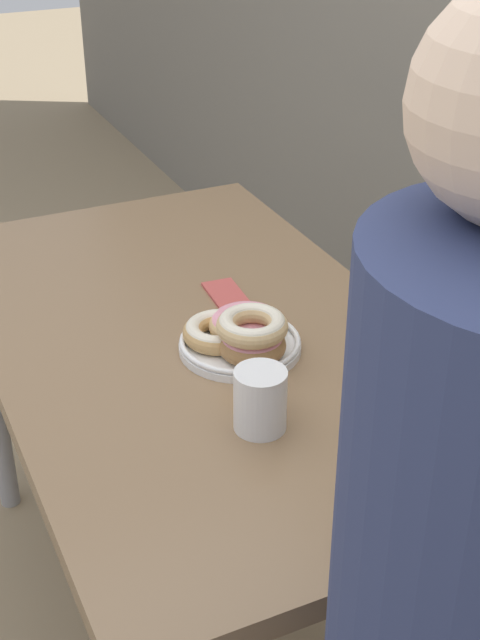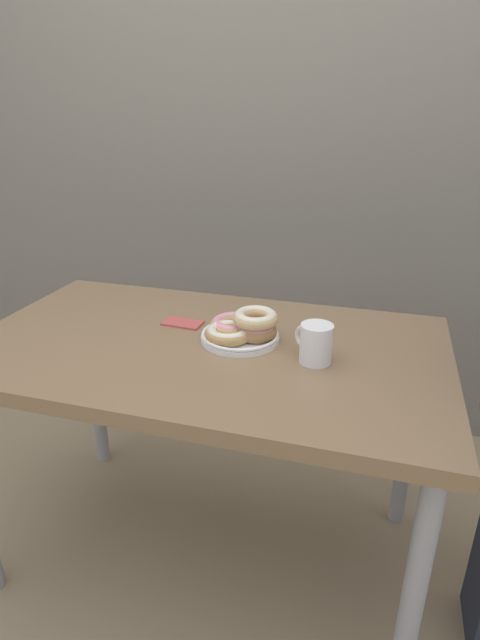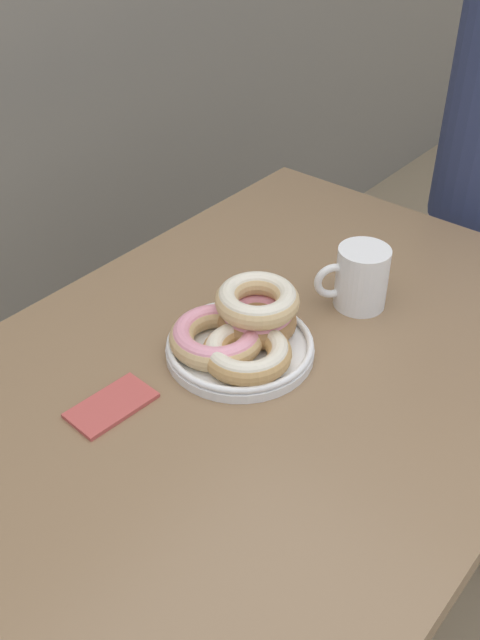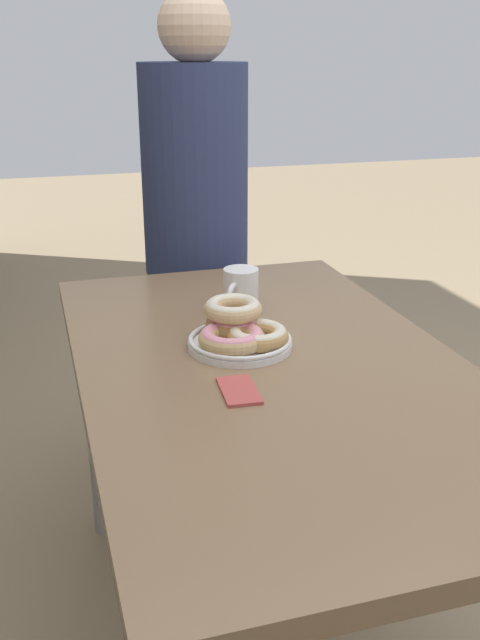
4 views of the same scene
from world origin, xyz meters
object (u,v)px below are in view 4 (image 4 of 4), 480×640
object	(u,v)px
coffee_mug	(240,290)
napkin	(239,390)
dining_table	(272,398)
donut_plate	(239,330)
person_figure	(196,240)

from	to	relation	value
coffee_mug	napkin	size ratio (longest dim) A/B	0.88
dining_table	coffee_mug	size ratio (longest dim) A/B	12.33
donut_plate	napkin	xyz separation A→B (m)	(-0.20, 0.06, -0.03)
coffee_mug	person_figure	world-z (taller)	person_figure
donut_plate	napkin	bearing A→B (deg)	163.51
coffee_mug	person_figure	distance (m)	0.56
dining_table	donut_plate	size ratio (longest dim) A/B	5.49
dining_table	napkin	xyz separation A→B (m)	(-0.11, 0.10, 0.08)
coffee_mug	donut_plate	bearing A→B (deg)	162.58
donut_plate	person_figure	xyz separation A→B (m)	(0.77, -0.09, -0.01)
donut_plate	napkin	world-z (taller)	donut_plate
dining_table	coffee_mug	distance (m)	0.33
donut_plate	person_figure	world-z (taller)	person_figure
person_figure	napkin	size ratio (longest dim) A/B	12.47
dining_table	coffee_mug	xyz separation A→B (m)	(0.30, -0.02, 0.13)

